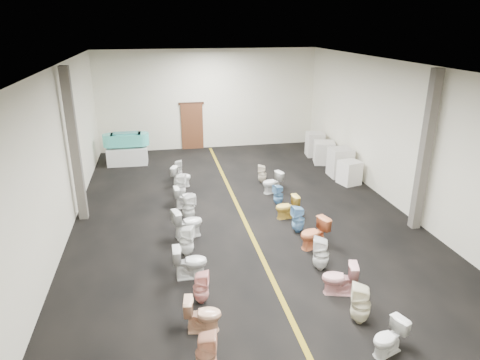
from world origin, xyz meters
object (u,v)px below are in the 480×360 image
(toilet_left_4, at_px, (190,262))
(toilet_left_7, at_px, (188,208))
(toilet_left_8, at_px, (185,197))
(toilet_right_3, at_px, (339,278))
(toilet_left_3, at_px, (201,287))
(toilet_left_9, at_px, (180,186))
(toilet_right_1, at_px, (389,338))
(toilet_right_5, at_px, (314,233))
(toilet_left_11, at_px, (178,169))
(display_table, at_px, (128,156))
(toilet_left_5, at_px, (186,241))
(toilet_right_7, at_px, (287,207))
(toilet_left_10, at_px, (181,176))
(appliance_crate_b, at_px, (340,162))
(toilet_right_9, at_px, (272,183))
(toilet_left_2, at_px, (203,314))
(toilet_right_4, at_px, (321,254))
(appliance_crate_a, at_px, (349,172))
(toilet_left_1, at_px, (206,353))
(toilet_right_8, at_px, (278,195))
(toilet_right_6, at_px, (298,219))
(toilet_right_10, at_px, (262,174))
(appliance_crate_d, at_px, (315,144))
(appliance_crate_c, at_px, (324,153))
(bathtub, at_px, (126,139))
(toilet_right_2, at_px, (361,304))

(toilet_left_4, bearing_deg, toilet_left_7, -3.73)
(toilet_left_8, height_order, toilet_right_3, toilet_right_3)
(toilet_left_3, bearing_deg, toilet_left_9, 11.83)
(toilet_right_1, bearing_deg, toilet_right_5, 159.39)
(toilet_left_11, bearing_deg, toilet_left_7, -173.94)
(display_table, height_order, toilet_left_5, toilet_left_5)
(toilet_left_11, xyz_separation_m, toilet_right_3, (2.99, -8.17, 0.04))
(toilet_left_9, distance_m, toilet_right_7, 3.82)
(toilet_left_10, bearing_deg, appliance_crate_b, -67.88)
(toilet_left_9, xyz_separation_m, toilet_right_9, (3.16, -0.23, -0.04))
(toilet_left_9, bearing_deg, toilet_right_9, -78.40)
(toilet_left_2, xyz_separation_m, toilet_right_4, (3.01, 1.61, 0.06))
(appliance_crate_a, bearing_deg, toilet_left_1, -127.98)
(toilet_left_2, relative_size, toilet_right_7, 1.01)
(appliance_crate_a, relative_size, toilet_left_3, 1.18)
(toilet_left_11, distance_m, toilet_right_8, 4.44)
(appliance_crate_b, relative_size, toilet_right_7, 1.54)
(appliance_crate_a, bearing_deg, toilet_left_11, 162.97)
(toilet_left_2, distance_m, toilet_left_3, 0.88)
(toilet_left_4, relative_size, toilet_left_5, 0.98)
(toilet_left_8, relative_size, toilet_right_6, 0.89)
(toilet_right_8, distance_m, toilet_right_9, 1.07)
(appliance_crate_a, height_order, toilet_right_10, appliance_crate_a)
(toilet_left_10, height_order, toilet_right_7, toilet_right_7)
(appliance_crate_d, relative_size, toilet_right_8, 1.49)
(appliance_crate_d, relative_size, toilet_left_9, 1.27)
(toilet_right_9, bearing_deg, toilet_right_3, -18.16)
(appliance_crate_c, height_order, toilet_left_2, appliance_crate_c)
(toilet_left_7, relative_size, toilet_right_5, 1.01)
(appliance_crate_a, bearing_deg, toilet_left_4, -141.20)
(appliance_crate_b, relative_size, toilet_left_2, 1.52)
(appliance_crate_c, height_order, toilet_right_9, appliance_crate_c)
(toilet_left_2, bearing_deg, toilet_left_1, -175.13)
(appliance_crate_a, bearing_deg, appliance_crate_b, 90.00)
(toilet_left_1, xyz_separation_m, toilet_right_8, (3.15, 6.61, -0.05))
(appliance_crate_b, distance_m, toilet_left_9, 6.23)
(toilet_left_1, height_order, toilet_right_4, toilet_right_4)
(bathtub, bearing_deg, toilet_left_11, -46.80)
(toilet_left_2, relative_size, toilet_right_9, 0.98)
(toilet_right_3, bearing_deg, display_table, -137.93)
(toilet_left_1, xyz_separation_m, toilet_left_2, (0.07, 1.07, -0.04))
(toilet_left_2, bearing_deg, appliance_crate_d, -22.03)
(toilet_right_2, relative_size, toilet_right_4, 1.01)
(appliance_crate_d, height_order, toilet_left_9, appliance_crate_d)
(toilet_left_7, xyz_separation_m, toilet_left_9, (-0.12, 1.88, -0.00))
(appliance_crate_a, xyz_separation_m, toilet_right_1, (-2.99, -8.17, -0.10))
(toilet_left_4, height_order, toilet_right_7, toilet_left_4)
(toilet_left_7, distance_m, toilet_left_8, 0.98)
(toilet_left_11, height_order, toilet_right_6, toilet_right_6)
(toilet_left_10, relative_size, toilet_right_6, 0.90)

